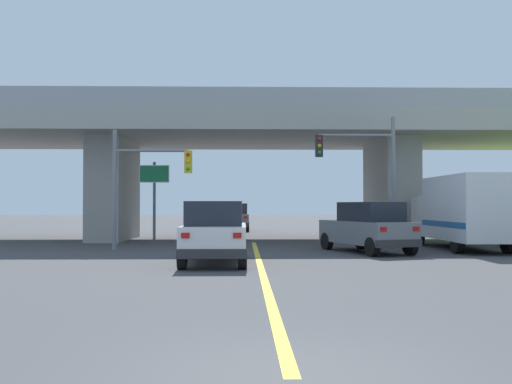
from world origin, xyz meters
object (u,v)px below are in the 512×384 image
at_px(suv_lead, 215,232).
at_px(highway_sign, 154,184).
at_px(suv_crossing, 367,227).
at_px(traffic_signal_nearside, 367,165).
at_px(traffic_signal_farside, 142,175).
at_px(sedan_oncoming, 236,217).
at_px(box_truck, 463,211).

relative_size(suv_lead, highway_sign, 1.14).
bearing_deg(suv_crossing, traffic_signal_nearside, 59.69).
relative_size(suv_lead, traffic_signal_farside, 0.90).
relative_size(suv_lead, traffic_signal_nearside, 0.80).
xyz_separation_m(traffic_signal_farside, highway_sign, (-0.19, 4.61, -0.20)).
xyz_separation_m(suv_lead, sedan_oncoming, (0.39, 24.74, -0.00)).
height_order(box_truck, highway_sign, highway_sign).
bearing_deg(suv_lead, traffic_signal_farside, 118.50).
height_order(suv_lead, traffic_signal_nearside, traffic_signal_nearside).
height_order(suv_crossing, highway_sign, highway_sign).
distance_m(traffic_signal_nearside, traffic_signal_farside, 9.78).
relative_size(suv_crossing, sedan_oncoming, 1.07).
relative_size(sedan_oncoming, traffic_signal_nearside, 0.84).
xyz_separation_m(suv_lead, traffic_signal_farside, (-3.42, 6.29, 2.17)).
xyz_separation_m(sedan_oncoming, traffic_signal_nearside, (5.95, -18.14, 2.63)).
bearing_deg(highway_sign, suv_lead, -71.72).
bearing_deg(sedan_oncoming, suv_lead, -90.91).
bearing_deg(box_truck, traffic_signal_farside, 178.47).
bearing_deg(sedan_oncoming, box_truck, -62.19).
relative_size(box_truck, sedan_oncoming, 1.53).
relative_size(suv_lead, suv_crossing, 0.90).
distance_m(box_truck, sedan_oncoming, 21.28).
bearing_deg(traffic_signal_nearside, suv_crossing, -101.77).
xyz_separation_m(suv_lead, suv_crossing, (5.88, 4.40, -0.00)).
bearing_deg(box_truck, suv_lead, -150.12).
distance_m(traffic_signal_farside, highway_sign, 4.62).
height_order(suv_crossing, box_truck, box_truck).
bearing_deg(traffic_signal_farside, suv_lead, -61.50).
distance_m(suv_crossing, traffic_signal_farside, 9.74).
bearing_deg(suv_lead, traffic_signal_nearside, 46.16).
relative_size(traffic_signal_farside, highway_sign, 1.26).
height_order(suv_lead, traffic_signal_farside, traffic_signal_farside).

